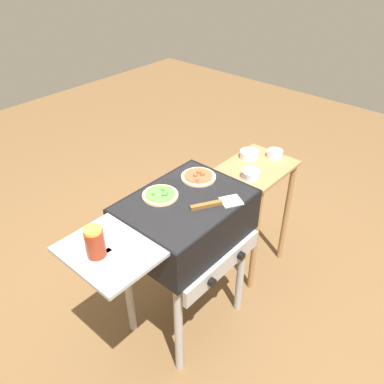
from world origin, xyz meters
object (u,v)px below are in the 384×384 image
(prep_table, at_px, (254,197))
(topping_bowl_far, at_px, (251,174))
(pizza_veggie, at_px, (161,195))
(spatula, at_px, (217,203))
(topping_bowl_middle, at_px, (275,154))
(grill, at_px, (184,224))
(topping_bowl_near, at_px, (249,155))
(sauce_jar, at_px, (95,242))
(pizza_pepperoni, at_px, (198,176))

(prep_table, xyz_separation_m, topping_bowl_far, (-0.15, -0.04, 0.26))
(pizza_veggie, xyz_separation_m, spatula, (0.13, -0.25, -0.00))
(spatula, xyz_separation_m, topping_bowl_far, (0.45, 0.10, -0.08))
(pizza_veggie, relative_size, topping_bowl_middle, 1.85)
(grill, relative_size, topping_bowl_middle, 9.86)
(topping_bowl_middle, bearing_deg, spatula, -170.85)
(topping_bowl_near, bearing_deg, grill, -172.09)
(sauce_jar, height_order, topping_bowl_middle, sauce_jar)
(prep_table, bearing_deg, spatula, -166.51)
(spatula, bearing_deg, topping_bowl_near, 20.50)
(grill, bearing_deg, topping_bowl_near, 7.91)
(grill, height_order, sauce_jar, sauce_jar)
(pizza_veggie, xyz_separation_m, topping_bowl_near, (0.76, -0.02, -0.09))
(topping_bowl_far, bearing_deg, grill, 175.73)
(topping_bowl_middle, bearing_deg, sauce_jar, 178.56)
(spatula, height_order, prep_table, spatula)
(sauce_jar, bearing_deg, spatula, -14.55)
(pizza_pepperoni, xyz_separation_m, topping_bowl_far, (0.32, -0.12, -0.09))
(grill, xyz_separation_m, prep_table, (0.67, 0.00, -0.19))
(grill, bearing_deg, prep_table, 0.37)
(pizza_veggie, xyz_separation_m, topping_bowl_middle, (0.88, -0.13, -0.09))
(prep_table, xyz_separation_m, topping_bowl_near, (0.04, 0.10, 0.26))
(spatula, height_order, topping_bowl_middle, spatula)
(pizza_pepperoni, bearing_deg, prep_table, -9.84)
(pizza_pepperoni, bearing_deg, topping_bowl_near, 1.63)
(grill, xyz_separation_m, topping_bowl_near, (0.72, 0.10, 0.07))
(topping_bowl_near, bearing_deg, topping_bowl_far, -143.44)
(prep_table, bearing_deg, topping_bowl_near, 65.90)
(pizza_pepperoni, height_order, prep_table, pizza_pepperoni)
(pizza_veggie, xyz_separation_m, sauce_jar, (-0.47, -0.10, 0.06))
(grill, relative_size, spatula, 3.78)
(prep_table, bearing_deg, pizza_pepperoni, 170.16)
(pizza_veggie, distance_m, pizza_pepperoni, 0.26)
(pizza_pepperoni, relative_size, topping_bowl_near, 1.59)
(grill, distance_m, topping_bowl_middle, 0.83)
(pizza_veggie, distance_m, prep_table, 0.80)
(grill, bearing_deg, topping_bowl_middle, -1.16)
(pizza_pepperoni, bearing_deg, grill, -157.79)
(pizza_pepperoni, distance_m, spatula, 0.26)
(grill, distance_m, topping_bowl_near, 0.73)
(prep_table, relative_size, topping_bowl_middle, 8.25)
(pizza_pepperoni, distance_m, prep_table, 0.58)
(spatula, distance_m, topping_bowl_far, 0.46)
(topping_bowl_near, xyz_separation_m, topping_bowl_far, (-0.19, -0.14, 0.00))
(pizza_veggie, height_order, pizza_pepperoni, same)
(spatula, xyz_separation_m, prep_table, (0.59, 0.14, -0.34))
(grill, xyz_separation_m, topping_bowl_far, (0.53, -0.04, 0.07))
(grill, height_order, pizza_veggie, pizza_veggie)
(topping_bowl_far, distance_m, topping_bowl_middle, 0.30)
(spatula, distance_m, topping_bowl_near, 0.68)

